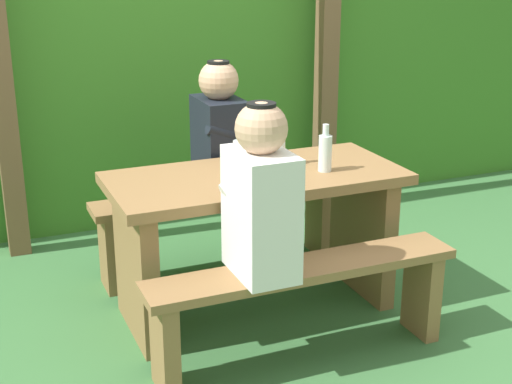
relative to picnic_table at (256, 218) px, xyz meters
name	(u,v)px	position (x,y,z in m)	size (l,w,h in m)	color
ground_plane	(256,308)	(0.00, 0.00, -0.49)	(12.00, 12.00, 0.00)	#3A6D3A
hedge_backdrop	(156,76)	(0.00, 1.73, 0.41)	(6.40, 0.67, 1.80)	#3B7B25
pergola_post_left	(0,68)	(-1.02, 1.21, 0.61)	(0.12, 0.12, 2.19)	brown
pergola_post_right	(327,48)	(1.02, 1.21, 0.61)	(0.12, 0.12, 2.19)	brown
picnic_table	(256,218)	(0.00, 0.00, 0.00)	(1.40, 0.64, 0.72)	olive
bench_near	(303,293)	(0.00, -0.52, -0.16)	(1.40, 0.24, 0.46)	olive
bench_far	(219,215)	(0.00, 0.52, -0.16)	(1.40, 0.24, 0.46)	olive
person_white_shirt	(261,197)	(-0.20, -0.52, 0.30)	(0.25, 0.35, 0.72)	white
person_black_coat	(220,133)	(0.01, 0.52, 0.30)	(0.25, 0.35, 0.72)	black
drinking_glass	(253,173)	(-0.07, -0.13, 0.27)	(0.08, 0.08, 0.09)	silver
bottle_left	(279,147)	(0.16, 0.08, 0.32)	(0.06, 0.06, 0.23)	silver
bottle_right	(240,155)	(-0.06, 0.05, 0.31)	(0.07, 0.07, 0.21)	silver
bottle_center	(325,152)	(0.32, -0.09, 0.32)	(0.06, 0.06, 0.23)	silver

